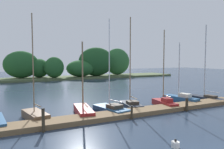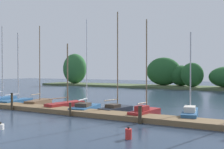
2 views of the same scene
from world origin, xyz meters
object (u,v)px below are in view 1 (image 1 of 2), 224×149
sailboat_3 (83,110)px  mooring_piling_3 (187,104)px  sailboat_6 (164,102)px  mooring_piling_1 (43,120)px  mooring_piling_2 (132,112)px  sailboat_5 (130,103)px  sailboat_2 (35,114)px  sailboat_4 (111,108)px  sailboat_7 (180,98)px  sailboat_8 (206,96)px  channel_buoy_0 (175,144)px

sailboat_3 → mooring_piling_3: bearing=-99.8°
sailboat_6 → mooring_piling_1: 11.52m
mooring_piling_2 → sailboat_3: bearing=132.4°
sailboat_3 → sailboat_5: sailboat_5 is taller
sailboat_5 → mooring_piling_2: 4.01m
sailboat_5 → mooring_piling_2: bearing=160.2°
mooring_piling_2 → sailboat_5: bearing=59.3°
sailboat_2 → sailboat_5: bearing=-99.8°
sailboat_4 → mooring_piling_1: bearing=103.7°
sailboat_7 → mooring_piling_3: 4.09m
sailboat_8 → mooring_piling_1: 17.70m
sailboat_3 → mooring_piling_1: bearing=139.1°
sailboat_7 → mooring_piling_3: bearing=134.5°
sailboat_5 → mooring_piling_2: sailboat_5 is taller
sailboat_7 → channel_buoy_0: sailboat_7 is taller
sailboat_4 → mooring_piling_1: 6.43m
sailboat_3 → mooring_piling_3: size_ratio=5.15×
sailboat_2 → sailboat_3: 3.65m
channel_buoy_0 → sailboat_2: bearing=122.4°
sailboat_5 → channel_buoy_0: sailboat_5 is taller
sailboat_4 → sailboat_3: bearing=71.7°
sailboat_4 → sailboat_6: bearing=-103.8°
mooring_piling_3 → sailboat_5: bearing=135.6°
sailboat_2 → mooring_piling_3: sailboat_2 is taller
sailboat_5 → sailboat_8: bearing=-83.0°
sailboat_4 → channel_buoy_0: size_ratio=17.40×
sailboat_5 → sailboat_8: 9.18m
mooring_piling_1 → mooring_piling_2: (6.27, -0.03, -0.23)m
sailboat_4 → sailboat_8: sailboat_8 is taller
mooring_piling_1 → sailboat_2: bearing=91.0°
sailboat_3 → mooring_piling_2: bearing=-127.9°
sailboat_4 → sailboat_8: bearing=-99.4°
mooring_piling_2 → channel_buoy_0: size_ratio=2.28×
sailboat_2 → mooring_piling_2: 7.15m
sailboat_2 → sailboat_6: 11.38m
sailboat_3 → channel_buoy_0: size_ratio=13.05×
mooring_piling_2 → mooring_piling_3: mooring_piling_3 is taller
mooring_piling_3 → channel_buoy_0: bearing=-139.7°
sailboat_3 → mooring_piling_3: (8.23, -2.92, 0.20)m
sailboat_7 → mooring_piling_3: size_ratio=5.42×
sailboat_6 → mooring_piling_1: (-11.28, -2.29, 0.33)m
sailboat_2 → sailboat_6: size_ratio=1.09×
mooring_piling_3 → mooring_piling_1: bearing=-180.0°
sailboat_8 → mooring_piling_1: (-17.48, -2.80, 0.33)m
sailboat_3 → sailboat_8: sailboat_8 is taller
sailboat_2 → sailboat_8: (17.53, -0.49, 0.04)m
sailboat_5 → sailboat_6: (2.96, -1.13, 0.03)m
sailboat_4 → mooring_piling_2: sailboat_4 is taller
sailboat_2 → mooring_piling_2: size_ratio=7.64×
sailboat_6 → mooring_piling_2: (-5.01, -2.32, 0.10)m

